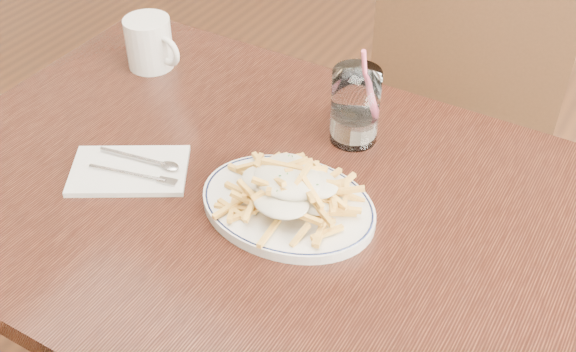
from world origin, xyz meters
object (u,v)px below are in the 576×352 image
Objects in this scene: fries_plate at (288,205)px; chair_far at (461,111)px; water_glass at (355,110)px; table at (268,230)px; coffee_mug at (150,43)px; loaded_fries at (288,185)px.

chair_far is at bearing 85.74° from fries_plate.
fries_plate is 0.23m from water_glass.
coffee_mug reaches higher than table.
fries_plate is 1.52× the size of loaded_fries.
coffee_mug is (-0.46, 0.24, -0.00)m from loaded_fries.
table is at bearing 165.49° from fries_plate.
loaded_fries reaches higher than table.
coffee_mug reaches higher than loaded_fries.
loaded_fries is at bearing 51.34° from fries_plate.
chair_far reaches higher than coffee_mug.
chair_far is 0.79m from fries_plate.
loaded_fries is (-0.06, -0.74, 0.29)m from chair_far.
loaded_fries is at bearing -91.00° from water_glass.
water_glass reaches higher than table.
coffee_mug is (-0.46, 0.24, 0.04)m from fries_plate.
chair_far is at bearing 82.02° from table.
water_glass is (0.00, 0.22, 0.01)m from loaded_fries.
table is at bearing -97.98° from chair_far.
table is at bearing -28.53° from coffee_mug.
table is 0.14m from loaded_fries.
loaded_fries is 0.22m from water_glass.
chair_far reaches higher than table.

